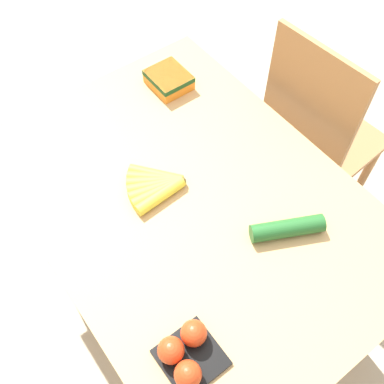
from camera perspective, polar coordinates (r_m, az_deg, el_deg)
The scene contains 7 objects.
ground_plane at distance 2.04m, azimuth 0.00°, elevation -12.32°, with size 12.00×12.00×0.00m, color #B7A88E.
dining_table at distance 1.46m, azimuth 0.00°, elevation -2.91°, with size 1.27×0.90×0.75m.
chair at distance 1.90m, azimuth 15.34°, elevation 6.84°, with size 0.45×0.43×1.01m.
banana_bunch at distance 1.38m, azimuth -4.49°, elevation 0.83°, with size 0.17×0.19×0.04m.
tomato_pack at distance 1.15m, azimuth -0.83°, elevation -19.80°, with size 0.15×0.15×0.08m.
carrot_bag at distance 1.67m, azimuth -2.98°, elevation 14.15°, with size 0.15×0.13×0.05m.
cucumber_near at distance 1.31m, azimuth 12.00°, elevation -4.53°, with size 0.14×0.21×0.05m.
Camera 1 is at (0.60, -0.45, 1.90)m, focal length 42.00 mm.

